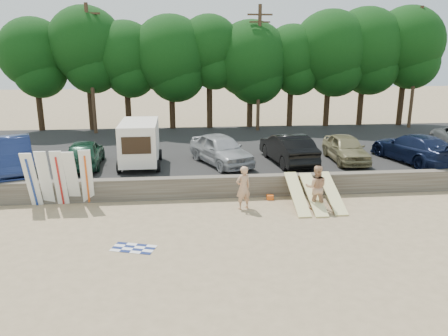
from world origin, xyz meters
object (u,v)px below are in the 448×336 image
(beachgoer_a, at_px, (243,188))
(beachgoer_b, at_px, (316,187))
(car_4, at_px, (346,148))
(car_5, at_px, (413,148))
(car_0, at_px, (11,156))
(cooler, at_px, (316,197))
(box_trailer, at_px, (140,142))
(car_2, at_px, (221,149))
(car_3, at_px, (288,148))
(car_1, at_px, (85,153))

(beachgoer_a, bearing_deg, beachgoer_b, 152.07)
(car_4, relative_size, car_5, 0.80)
(car_0, distance_m, car_4, 17.38)
(car_0, relative_size, car_5, 1.01)
(beachgoer_b, xyz_separation_m, cooler, (0.35, 0.98, -0.81))
(car_4, xyz_separation_m, beachgoer_b, (-3.27, -5.27, -0.45))
(box_trailer, relative_size, car_2, 0.80)
(car_3, height_order, car_4, car_3)
(car_4, relative_size, beachgoer_b, 2.19)
(car_1, bearing_deg, car_4, 175.42)
(car_1, height_order, car_5, car_5)
(box_trailer, relative_size, beachgoer_b, 1.93)
(car_3, relative_size, beachgoer_a, 2.54)
(car_2, relative_size, car_4, 1.11)
(car_1, bearing_deg, car_0, 10.97)
(cooler, bearing_deg, car_4, 75.29)
(beachgoer_b, bearing_deg, car_3, -77.30)
(car_1, bearing_deg, beachgoer_b, 149.24)
(beachgoer_a, height_order, cooler, beachgoer_a)
(car_0, bearing_deg, car_3, -18.39)
(car_0, distance_m, car_5, 20.99)
(car_1, bearing_deg, car_2, 174.98)
(beachgoer_a, bearing_deg, car_2, -106.26)
(beachgoer_b, bearing_deg, car_1, -14.25)
(car_1, xyz_separation_m, car_4, (14.02, -0.21, -0.01))
(box_trailer, distance_m, car_0, 6.29)
(car_4, bearing_deg, box_trailer, -178.06)
(car_5, bearing_deg, car_3, -17.89)
(car_4, height_order, cooler, car_4)
(box_trailer, xyz_separation_m, car_3, (7.87, -0.05, -0.52))
(car_1, height_order, cooler, car_1)
(car_5, distance_m, beachgoer_a, 10.95)
(car_0, height_order, beachgoer_a, car_0)
(beachgoer_a, bearing_deg, cooler, 168.83)
(car_2, bearing_deg, car_4, -23.54)
(car_0, bearing_deg, car_1, -6.13)
(car_1, distance_m, car_2, 7.14)
(car_0, xyz_separation_m, car_2, (10.49, 0.72, -0.08))
(car_3, bearing_deg, box_trailer, -8.03)
(car_5, relative_size, beachgoer_b, 2.73)
(car_1, height_order, beachgoer_a, car_1)
(car_2, height_order, beachgoer_a, car_2)
(beachgoer_a, relative_size, beachgoer_b, 0.98)
(car_4, xyz_separation_m, cooler, (-2.92, -4.29, -1.26))
(car_4, distance_m, cooler, 5.34)
(car_0, bearing_deg, box_trailer, -14.84)
(car_0, xyz_separation_m, cooler, (14.45, -3.62, -1.42))
(box_trailer, relative_size, beachgoer_a, 1.97)
(car_2, relative_size, beachgoer_b, 2.42)
(car_5, height_order, beachgoer_b, car_5)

